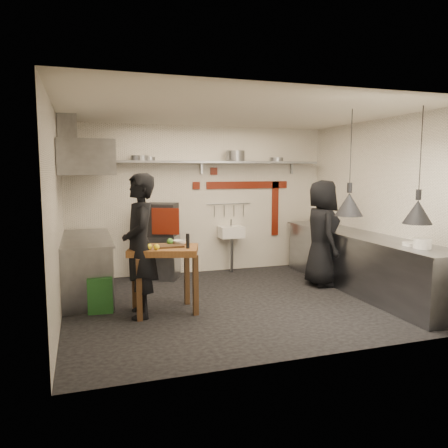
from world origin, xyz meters
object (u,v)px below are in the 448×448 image
object	(u,v)px
prep_table	(164,280)
combi_oven	(161,219)
chef_right	(322,233)
green_bin	(101,294)
chef_left	(140,246)
oven_stand	(162,257)

from	to	relation	value
prep_table	combi_oven	bearing A→B (deg)	97.87
prep_table	chef_right	world-z (taller)	chef_right
combi_oven	green_bin	xyz separation A→B (m)	(-1.14, -1.57, -0.84)
combi_oven	chef_left	xyz separation A→B (m)	(-0.63, -1.94, -0.12)
combi_oven	chef_right	distance (m)	2.84
oven_stand	green_bin	distance (m)	1.98
green_bin	chef_right	world-z (taller)	chef_right
combi_oven	prep_table	size ratio (longest dim) A/B	0.63
chef_left	oven_stand	bearing A→B (deg)	164.84
green_bin	chef_left	bearing A→B (deg)	-36.20
oven_stand	chef_right	distance (m)	2.90
chef_left	chef_right	xyz separation A→B (m)	(3.16, 0.67, -0.06)
combi_oven	green_bin	world-z (taller)	combi_oven
green_bin	combi_oven	bearing A→B (deg)	53.85
chef_left	chef_right	size ratio (longest dim) A/B	1.07
green_bin	prep_table	size ratio (longest dim) A/B	0.54
green_bin	chef_left	size ratio (longest dim) A/B	0.26
combi_oven	prep_table	world-z (taller)	combi_oven
prep_table	chef_left	xyz separation A→B (m)	(-0.33, -0.06, 0.51)
oven_stand	chef_left	bearing A→B (deg)	-83.53
prep_table	chef_left	size ratio (longest dim) A/B	0.48
oven_stand	chef_left	size ratio (longest dim) A/B	0.41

